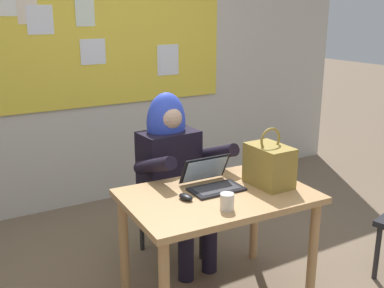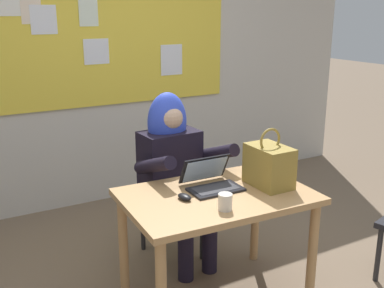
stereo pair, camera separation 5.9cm
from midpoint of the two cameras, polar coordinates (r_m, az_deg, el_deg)
name	(u,v)px [view 2 (the right image)]	position (r m, az deg, el deg)	size (l,w,h in m)	color
wall_back_bulletin	(109,61)	(4.47, -9.72, 10.03)	(5.63, 2.17, 2.68)	beige
desk_main	(217,209)	(2.90, 3.65, -7.95)	(1.17, 0.81, 0.74)	tan
chair_at_desk	(167,189)	(3.55, -2.62, -5.52)	(0.43, 0.43, 0.90)	black
person_costumed	(175,165)	(3.36, -1.65, -2.57)	(0.62, 0.63, 1.25)	black
laptop	(211,181)	(2.93, 2.97, -4.57)	(0.33, 0.29, 0.19)	black
computer_mouse	(184,197)	(2.76, -0.32, -6.50)	(0.06, 0.10, 0.03)	black
handbag	(269,165)	(2.98, 9.97, -2.60)	(0.20, 0.30, 0.38)	olive
coffee_mug	(225,202)	(2.63, 4.74, -7.08)	(0.08, 0.08, 0.10)	silver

